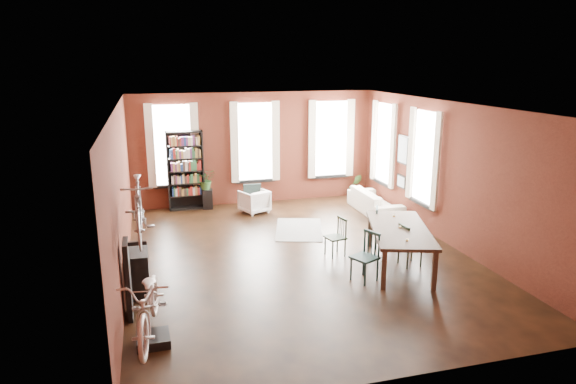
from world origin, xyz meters
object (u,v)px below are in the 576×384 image
object	(u,v)px
cream_sofa	(375,198)
bicycle_floor	(147,274)
dining_chair_a	(365,257)
bike_trainer	(153,339)
dining_table	(399,247)
bookshelf	(186,171)
white_armchair	(254,200)
dining_chair_b	(335,237)
console_table	(137,271)
plant_stand	(208,199)
dining_chair_d	(384,228)
dining_chair_c	(410,245)

from	to	relation	value
cream_sofa	bicycle_floor	bearing A→B (deg)	131.68
dining_chair_a	bike_trainer	distance (m)	4.13
dining_table	cream_sofa	distance (m)	3.81
bookshelf	white_armchair	world-z (taller)	bookshelf
dining_table	bicycle_floor	bearing A→B (deg)	-142.82
dining_chair_b	console_table	world-z (taller)	dining_chair_b
plant_stand	console_table	bearing A→B (deg)	-109.94
dining_table	console_table	distance (m)	5.09
dining_table	bicycle_floor	xyz separation A→B (m)	(-4.88, -1.73, 0.70)
dining_chair_d	cream_sofa	xyz separation A→B (m)	(0.95, 2.55, -0.05)
dining_chair_b	bookshelf	xyz separation A→B (m)	(-2.77, 4.45, 0.69)
bookshelf	cream_sofa	xyz separation A→B (m)	(4.95, -1.70, -0.69)
dining_chair_c	console_table	world-z (taller)	dining_chair_c
dining_chair_c	bicycle_floor	world-z (taller)	bicycle_floor
dining_table	dining_chair_b	xyz separation A→B (m)	(-1.04, 0.89, 0.00)
plant_stand	bicycle_floor	world-z (taller)	bicycle_floor
console_table	plant_stand	distance (m)	5.41
console_table	plant_stand	xyz separation A→B (m)	(1.84, 5.08, -0.12)
dining_chair_a	bike_trainer	size ratio (longest dim) A/B	1.96
dining_chair_c	bike_trainer	size ratio (longest dim) A/B	1.81
cream_sofa	plant_stand	distance (m)	4.66
cream_sofa	plant_stand	size ratio (longest dim) A/B	3.77
console_table	bicycle_floor	size ratio (longest dim) A/B	0.41
dining_chair_b	cream_sofa	xyz separation A→B (m)	(2.18, 2.75, -0.01)
dining_chair_c	plant_stand	bearing A→B (deg)	27.14
cream_sofa	plant_stand	xyz separation A→B (m)	(-4.39, 1.58, -0.13)
dining_chair_b	dining_chair_d	bearing A→B (deg)	87.58
dining_table	plant_stand	bearing A→B (deg)	139.46
console_table	bicycle_floor	distance (m)	2.01
bookshelf	plant_stand	size ratio (longest dim) A/B	3.99
dining_chair_b	cream_sofa	size ratio (longest dim) A/B	0.40
console_table	white_armchair	bearing A→B (deg)	55.22
dining_chair_a	plant_stand	bearing A→B (deg)	177.08
bike_trainer	console_table	world-z (taller)	console_table
dining_chair_a	bookshelf	size ratio (longest dim) A/B	0.43
dining_chair_d	dining_chair_a	bearing A→B (deg)	168.38
dining_chair_b	plant_stand	bearing A→B (deg)	-164.50
dining_chair_a	dining_chair_b	xyz separation A→B (m)	(-0.08, 1.36, -0.06)
dining_chair_a	cream_sofa	size ratio (longest dim) A/B	0.45
bicycle_floor	bookshelf	bearing A→B (deg)	88.22
dining_table	console_table	xyz separation A→B (m)	(-5.08, 0.13, -0.01)
bookshelf	bike_trainer	world-z (taller)	bookshelf
dining_chair_d	console_table	distance (m)	5.37
bookshelf	cream_sofa	size ratio (longest dim) A/B	1.06
dining_chair_b	white_armchair	bearing A→B (deg)	-175.76
white_armchair	cream_sofa	bearing A→B (deg)	142.49
dining_chair_c	bicycle_floor	size ratio (longest dim) A/B	0.45
dining_table	dining_chair_d	xyz separation A→B (m)	(0.20, 1.08, 0.05)
dining_table	bike_trainer	bearing A→B (deg)	-142.74
white_armchair	plant_stand	size ratio (longest dim) A/B	1.26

